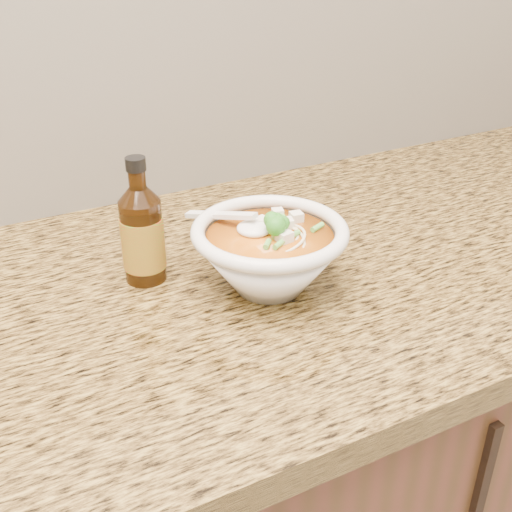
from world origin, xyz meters
name	(u,v)px	position (x,y,z in m)	size (l,w,h in m)	color
soup_bowl	(269,256)	(0.34, 1.62, 0.95)	(0.20, 0.22, 0.11)	white
hot_sauce_bottle	(142,235)	(0.21, 1.72, 0.97)	(0.06, 0.06, 0.18)	#351B07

